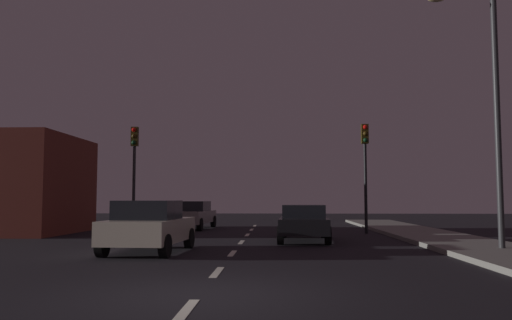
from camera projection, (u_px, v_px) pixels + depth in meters
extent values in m
plane|color=black|center=(234.00, 251.00, 15.31)|extent=(80.00, 80.00, 0.00)
cube|color=gray|center=(488.00, 250.00, 15.01)|extent=(3.00, 40.00, 0.15)
cube|color=silver|center=(185.00, 311.00, 7.14)|extent=(0.16, 1.60, 0.01)
cube|color=silver|center=(217.00, 272.00, 10.92)|extent=(0.16, 1.60, 0.01)
cube|color=silver|center=(232.00, 253.00, 14.71)|extent=(0.16, 1.60, 0.01)
cube|color=silver|center=(241.00, 242.00, 18.49)|extent=(0.16, 1.60, 0.01)
cube|color=silver|center=(247.00, 235.00, 22.28)|extent=(0.16, 1.60, 0.01)
cube|color=silver|center=(252.00, 230.00, 26.07)|extent=(0.16, 1.60, 0.01)
cube|color=silver|center=(255.00, 226.00, 29.85)|extent=(0.16, 1.60, 0.01)
cylinder|color=#2D2D30|center=(134.00, 180.00, 23.78)|extent=(0.14, 0.14, 4.94)
cube|color=#382D0C|center=(135.00, 137.00, 23.94)|extent=(0.32, 0.24, 0.90)
sphere|color=red|center=(134.00, 130.00, 23.80)|extent=(0.20, 0.20, 0.20)
sphere|color=#3F2D0C|center=(134.00, 136.00, 23.78)|extent=(0.20, 0.20, 0.20)
sphere|color=#0C3319|center=(134.00, 143.00, 23.75)|extent=(0.20, 0.20, 0.20)
cylinder|color=black|center=(365.00, 178.00, 23.36)|extent=(0.14, 0.14, 5.00)
cube|color=#382D0C|center=(365.00, 134.00, 23.51)|extent=(0.32, 0.24, 0.90)
sphere|color=red|center=(365.00, 127.00, 23.38)|extent=(0.20, 0.20, 0.20)
sphere|color=#3F2D0C|center=(365.00, 133.00, 23.35)|extent=(0.20, 0.20, 0.20)
sphere|color=#0C3319|center=(365.00, 140.00, 23.33)|extent=(0.20, 0.20, 0.20)
cube|color=black|center=(304.00, 225.00, 19.06)|extent=(1.94, 4.40, 0.56)
cube|color=black|center=(304.00, 211.00, 18.89)|extent=(1.62, 2.02, 0.47)
cylinder|color=black|center=(284.00, 230.00, 20.71)|extent=(0.25, 0.65, 0.64)
cylinder|color=black|center=(324.00, 230.00, 20.57)|extent=(0.25, 0.65, 0.64)
cylinder|color=black|center=(280.00, 235.00, 17.51)|extent=(0.25, 0.65, 0.64)
cylinder|color=black|center=(328.00, 236.00, 17.37)|extent=(0.25, 0.65, 0.64)
cube|color=beige|center=(150.00, 230.00, 14.98)|extent=(2.07, 3.97, 0.65)
cube|color=black|center=(148.00, 210.00, 14.84)|extent=(1.72, 1.84, 0.55)
cylinder|color=black|center=(137.00, 238.00, 16.42)|extent=(0.26, 0.65, 0.64)
cylinder|color=black|center=(189.00, 238.00, 16.25)|extent=(0.26, 0.65, 0.64)
cylinder|color=black|center=(102.00, 246.00, 13.67)|extent=(0.26, 0.65, 0.64)
cylinder|color=black|center=(165.00, 246.00, 13.50)|extent=(0.26, 0.65, 0.64)
cube|color=gray|center=(191.00, 217.00, 26.77)|extent=(2.12, 4.66, 0.61)
cube|color=black|center=(192.00, 206.00, 27.04)|extent=(1.73, 2.15, 0.51)
cylinder|color=black|center=(200.00, 224.00, 24.95)|extent=(0.26, 0.65, 0.64)
cylinder|color=black|center=(166.00, 224.00, 25.13)|extent=(0.26, 0.65, 0.64)
cylinder|color=black|center=(213.00, 221.00, 28.36)|extent=(0.26, 0.65, 0.64)
cylinder|color=black|center=(184.00, 221.00, 28.54)|extent=(0.26, 0.65, 0.64)
cylinder|color=#2D2D30|center=(497.00, 119.00, 15.05)|extent=(0.18, 0.18, 7.82)
cube|color=maroon|center=(15.00, 185.00, 23.43)|extent=(5.44, 6.11, 4.44)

